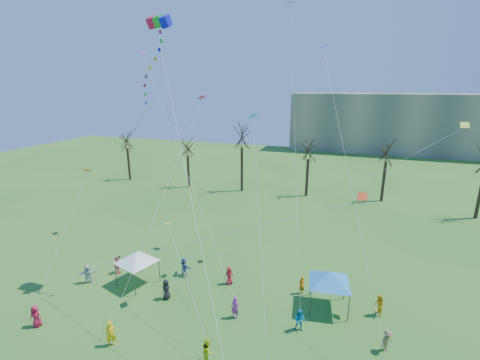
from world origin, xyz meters
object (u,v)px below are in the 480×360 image
(big_box_kite, at_px, (152,84))
(canopy_tent_blue, at_px, (330,277))
(canopy_tent_white, at_px, (136,257))
(distant_building, at_px, (410,124))

(big_box_kite, relative_size, canopy_tent_blue, 5.65)
(big_box_kite, xyz_separation_m, canopy_tent_blue, (13.89, 1.20, -14.37))
(canopy_tent_white, bearing_deg, distant_building, 67.70)
(distant_building, xyz_separation_m, canopy_tent_blue, (-14.58, -73.07, -4.79))
(distant_building, relative_size, canopy_tent_blue, 14.21)
(distant_building, height_order, canopy_tent_blue, distant_building)
(distant_building, bearing_deg, canopy_tent_blue, -101.29)
(canopy_tent_white, height_order, canopy_tent_blue, canopy_tent_blue)
(canopy_tent_white, bearing_deg, big_box_kite, 17.29)
(big_box_kite, relative_size, canopy_tent_white, 6.17)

